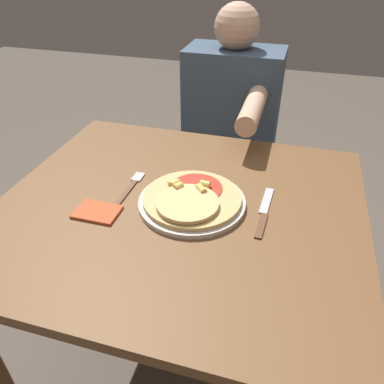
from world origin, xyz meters
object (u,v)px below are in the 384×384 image
dining_table (180,241)px  fork (131,186)px  knife (264,212)px  pizza (191,198)px  person_diner (231,126)px  plate (192,202)px

dining_table → fork: 0.21m
knife → pizza: bearing=-174.1°
dining_table → knife: knife is taller
fork → person_diner: 0.69m
knife → fork: bearing=177.4°
pizza → knife: pizza is taller
pizza → knife: bearing=5.9°
fork → plate: bearing=-9.4°
person_diner → pizza: bearing=-88.1°
pizza → fork: size_ratio=1.51×
person_diner → dining_table: bearing=-90.8°
dining_table → person_diner: (0.01, 0.71, 0.05)m
fork → dining_table: bearing=-15.1°
dining_table → pizza: bearing=9.1°
fork → knife: (0.38, -0.02, -0.00)m
knife → dining_table: bearing=-173.6°
dining_table → pizza: (0.03, 0.01, 0.16)m
plate → knife: plate is taller
fork → knife: 0.38m
person_diner → plate: bearing=-88.0°
pizza → knife: (0.19, 0.02, -0.02)m
plate → knife: size_ratio=1.31×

